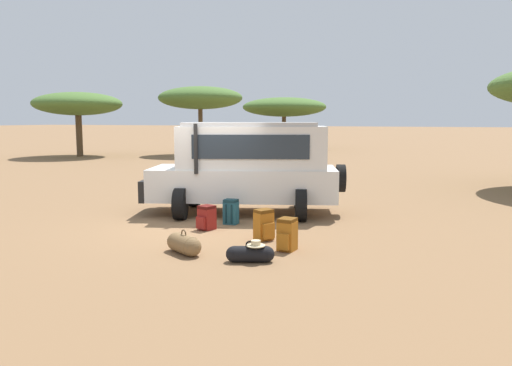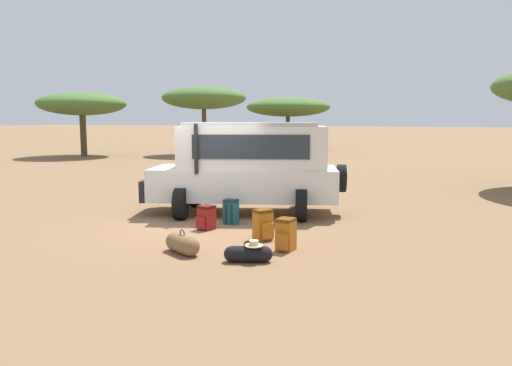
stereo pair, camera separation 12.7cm
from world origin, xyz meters
The scene contains 11 objects.
ground_plane centered at (0.00, 0.00, 0.00)m, with size 320.00×320.00×0.00m, color olive.
safari_vehicle centered at (0.52, 1.80, 1.29)m, with size 5.45×3.65×2.44m.
backpack_beside_front_wheel centered at (2.02, -0.84, 0.32)m, with size 0.46×0.45×0.65m.
backpack_cluster_center centered at (0.70, 0.36, 0.29)m, with size 0.34×0.39×0.61m.
backpack_near_rear_wheel centered at (0.43, -0.40, 0.27)m, with size 0.41×0.47×0.56m.
backpack_outermost centered at (2.74, -1.46, 0.31)m, with size 0.35×0.45×0.63m.
duffel_bag_low_black_case centered at (2.39, -2.46, 0.15)m, with size 0.83×0.50×0.39m.
duffel_bag_soft_canvas centered at (1.00, -2.41, 0.18)m, with size 0.85×0.62×0.46m.
acacia_tree_far_left centered at (-18.08, 16.44, 3.52)m, with size 5.76×5.95×4.31m.
acacia_tree_left_mid centered at (-11.05, 20.63, 3.97)m, with size 5.99×5.30×4.77m.
acacia_tree_centre_back centered at (-8.03, 29.80, 3.51)m, with size 7.11×6.31×4.33m.
Camera 2 is at (5.84, -10.37, 2.53)m, focal length 35.00 mm.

